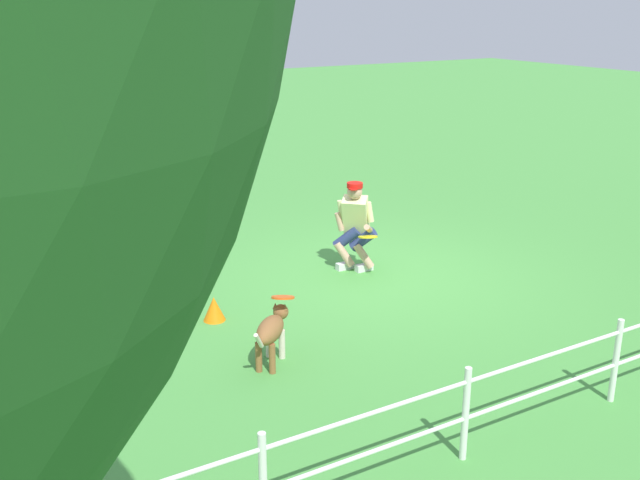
# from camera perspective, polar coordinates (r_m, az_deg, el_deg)

# --- Properties ---
(ground_plane) EXTENTS (60.00, 60.00, 0.00)m
(ground_plane) POSITION_cam_1_polar(r_m,az_deg,el_deg) (10.28, 4.78, -2.93)
(ground_plane) COLOR #499741
(person) EXTENTS (0.58, 0.71, 1.29)m
(person) POSITION_cam_1_polar(r_m,az_deg,el_deg) (10.33, 2.74, 1.31)
(person) COLOR silver
(person) RESTS_ON ground_plane
(dog) EXTENTS (0.74, 0.76, 0.56)m
(dog) POSITION_cam_1_polar(r_m,az_deg,el_deg) (7.80, -3.76, -6.96)
(dog) COLOR brown
(dog) RESTS_ON ground_plane
(frisbee_flying) EXTENTS (0.34, 0.33, 0.11)m
(frisbee_flying) POSITION_cam_1_polar(r_m,az_deg,el_deg) (7.93, -2.89, -4.45)
(frisbee_flying) COLOR #F54E17
(frisbee_held) EXTENTS (0.35, 0.35, 0.08)m
(frisbee_held) POSITION_cam_1_polar(r_m,az_deg,el_deg) (10.03, 3.73, 0.25)
(frisbee_held) COLOR yellow
(frisbee_held) RESTS_ON person
(fence) EXTENTS (14.91, 0.06, 0.85)m
(fence) POSITION_cam_1_polar(r_m,az_deg,el_deg) (7.56, 21.97, -8.16)
(fence) COLOR silver
(fence) RESTS_ON ground_plane
(training_cone) EXTENTS (0.27, 0.27, 0.30)m
(training_cone) POSITION_cam_1_polar(r_m,az_deg,el_deg) (8.96, -8.20, -5.28)
(training_cone) COLOR orange
(training_cone) RESTS_ON ground_plane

